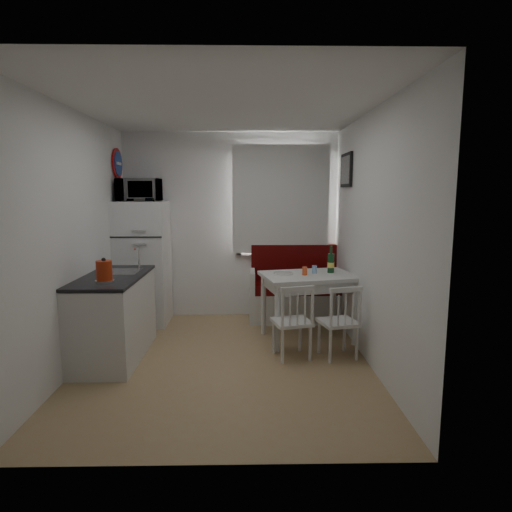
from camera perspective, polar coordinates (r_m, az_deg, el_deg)
The scene contains 22 objects.
floor at distance 4.68m, azimuth -4.10°, elevation -13.80°, with size 3.00×3.50×0.02m, color tan.
ceiling at distance 4.41m, azimuth -4.47°, elevation 19.25°, with size 3.00×3.50×0.02m, color white.
wall_back at distance 6.10m, azimuth -3.36°, elevation 4.01°, with size 3.00×0.02×2.60m, color white.
wall_front at distance 2.63m, azimuth -6.39°, elevation -1.92°, with size 3.00×0.02×2.60m, color white.
wall_left at distance 4.69m, azimuth -22.91°, elevation 2.02°, with size 0.02×3.50×2.60m, color white.
wall_right at distance 4.53m, azimuth 15.04°, elevation 2.19°, with size 0.02×3.50×2.60m, color white.
window at distance 6.07m, azimuth 3.27°, elevation 7.06°, with size 1.22×0.06×1.47m, color silver.
curtain at distance 6.00m, azimuth 3.33°, elevation 7.52°, with size 1.35×0.02×1.50m, color silver.
kitchen_counter at distance 4.89m, azimuth -18.36°, elevation -7.60°, with size 0.62×1.32×1.16m.
wall_sign at distance 6.04m, azimuth -17.93°, elevation 11.65°, with size 0.40×0.40×0.03m, color navy.
picture_frame at distance 5.57m, azimuth 11.93°, elevation 11.14°, with size 0.04×0.52×0.42m, color black.
bench at distance 6.06m, azimuth 6.01°, elevation -5.22°, with size 1.45×0.56×1.04m.
dining_table at distance 5.16m, azimuth 6.97°, elevation -3.42°, with size 1.21×0.96×0.81m.
chair_left at distance 4.55m, azimuth 4.93°, elevation -7.72°, with size 0.46×0.45×0.44m.
chair_right at distance 4.63m, azimuth 11.14°, elevation -7.65°, with size 0.45×0.44×0.43m.
fridge at distance 5.98m, azimuth -14.83°, elevation -0.91°, with size 0.66×0.66×1.66m, color white.
microwave at distance 5.85m, azimuth -15.31°, elevation 8.50°, with size 0.54×0.36×0.30m, color white.
kettle at distance 4.39m, azimuth -19.59°, elevation -1.89°, with size 0.18×0.18×0.24m, color #AC2B0D.
wine_bottle at distance 5.26m, azimuth 9.97°, elevation -0.44°, with size 0.08×0.08×0.33m, color #133C1B, non-canonical shape.
drinking_glass_orange at distance 5.08m, azimuth 6.52°, elevation -2.00°, with size 0.06×0.06×0.10m, color #E75526.
drinking_glass_blue at distance 5.20m, azimuth 7.80°, elevation -1.79°, with size 0.06×0.06×0.10m, color #86B0E5.
plate at distance 5.13m, azimuth 3.64°, elevation -2.32°, with size 0.23×0.23×0.02m, color white.
Camera 1 is at (0.25, -4.33, 1.77)m, focal length 30.00 mm.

